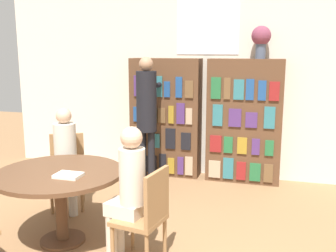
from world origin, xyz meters
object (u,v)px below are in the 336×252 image
chair_left_side (67,167)px  seated_reader_right (128,187)px  bookshelf_right (244,121)px  librarian_standing (147,108)px  chair_far_side (147,213)px  bookshelf_left (166,118)px  seated_reader_left (65,155)px  reading_table (60,183)px  flower_vase (261,38)px

chair_left_side → seated_reader_right: size_ratio=0.71×
bookshelf_right → librarian_standing: 1.39m
chair_far_side → seated_reader_right: bearing=90.0°
chair_far_side → bookshelf_left: bearing=22.3°
bookshelf_right → chair_left_side: bearing=-142.1°
seated_reader_left → reading_table: bearing=90.0°
chair_far_side → seated_reader_right: (-0.18, 0.03, 0.21)m
seated_reader_left → seated_reader_right: bearing=116.9°
reading_table → chair_far_side: 0.96m
chair_far_side → librarian_standing: librarian_standing is taller
reading_table → chair_left_side: bearing=116.4°
seated_reader_right → chair_far_side: bearing=-90.0°
reading_table → seated_reader_left: seated_reader_left is taller
bookshelf_right → seated_reader_right: bearing=-107.1°
seated_reader_left → seated_reader_right: 1.37m
flower_vase → seated_reader_left: size_ratio=0.36×
flower_vase → reading_table: 3.25m
bookshelf_left → chair_left_side: (-0.79, -1.52, -0.39)m
chair_far_side → librarian_standing: (-0.69, 2.03, 0.60)m
bookshelf_left → chair_far_side: 2.62m
seated_reader_right → librarian_standing: (-0.51, 2.00, 0.39)m
chair_left_side → librarian_standing: size_ratio=0.49×
bookshelf_right → reading_table: (-1.53, -2.37, -0.26)m
reading_table → seated_reader_left: bearing=116.4°
reading_table → chair_far_side: size_ratio=1.41×
chair_left_side → librarian_standing: bearing=-149.7°
librarian_standing → bookshelf_right: bearing=21.3°
seated_reader_right → flower_vase: bearing=-11.2°
bookshelf_left → seated_reader_right: (0.39, -2.50, -0.18)m
bookshelf_left → flower_vase: 1.77m
bookshelf_left → chair_left_side: 1.75m
flower_vase → chair_far_side: flower_vase is taller
chair_left_side → seated_reader_left: bearing=90.0°
flower_vase → librarian_standing: (-1.46, -0.51, -0.94)m
bookshelf_right → flower_vase: flower_vase is taller
reading_table → librarian_standing: (0.24, 1.87, 0.47)m
bookshelf_right → chair_left_side: bookshelf_right is taller
bookshelf_right → chair_far_side: 2.62m
flower_vase → reading_table: size_ratio=0.36×
flower_vase → chair_left_side: 3.04m
seated_reader_right → bookshelf_left: bearing=18.5°
seated_reader_left → bookshelf_left: bearing=-139.3°
reading_table → chair_far_side: (0.94, -0.16, -0.13)m
reading_table → chair_left_side: chair_left_side is taller
chair_left_side → chair_far_side: same height
bookshelf_left → seated_reader_right: bookshelf_left is taller
bookshelf_right → reading_table: bookshelf_right is taller
bookshelf_left → flower_vase: size_ratio=3.98×
seated_reader_left → flower_vase: bearing=-167.0°
bookshelf_right → chair_far_side: size_ratio=2.00×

